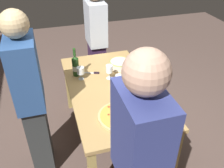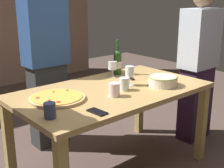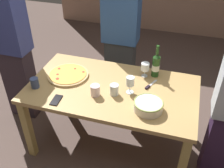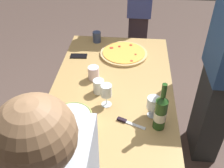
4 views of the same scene
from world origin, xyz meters
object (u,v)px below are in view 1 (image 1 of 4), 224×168
(dining_table, at_px, (112,94))
(pizza_knife, at_px, (93,73))
(wine_glass_by_bottle, at_px, (81,71))
(wine_glass_near_pizza, at_px, (109,70))
(person_guest_left, at_px, (96,42))
(person_guest_right, at_px, (31,100))
(cup_ceramic, at_px, (129,87))
(serving_bowl, at_px, (120,64))
(wine_bottle, at_px, (76,66))
(cup_spare, at_px, (119,79))
(pizza, at_px, (121,116))
(cup_amber, at_px, (159,123))
(cell_phone, at_px, (157,105))

(dining_table, height_order, pizza_knife, pizza_knife)
(dining_table, distance_m, wine_glass_by_bottle, 0.43)
(wine_glass_near_pizza, relative_size, person_guest_left, 0.11)
(person_guest_left, bearing_deg, person_guest_right, -31.54)
(wine_glass_near_pizza, xyz_separation_m, cup_ceramic, (-0.29, -0.13, -0.06))
(wine_glass_near_pizza, bearing_deg, serving_bowl, -42.67)
(wine_bottle, xyz_separation_m, person_guest_right, (-0.49, 0.49, -0.01))
(cup_spare, height_order, person_guest_left, person_guest_left)
(wine_bottle, bearing_deg, cup_ceramic, -134.27)
(serving_bowl, bearing_deg, pizza, 162.58)
(cup_amber, bearing_deg, cell_phone, -23.62)
(wine_glass_near_pizza, xyz_separation_m, pizza_knife, (0.16, 0.15, -0.11))
(wine_bottle, bearing_deg, person_guest_left, -29.12)
(cell_phone, distance_m, pizza_knife, 0.88)
(wine_bottle, relative_size, cell_phone, 2.33)
(cup_spare, bearing_deg, person_guest_right, 102.01)
(dining_table, bearing_deg, wine_glass_near_pizza, -6.88)
(cup_amber, distance_m, cup_spare, 0.75)
(serving_bowl, height_order, pizza_knife, serving_bowl)
(wine_glass_near_pizza, bearing_deg, person_guest_left, -4.17)
(cup_amber, bearing_deg, cup_ceramic, 5.46)
(serving_bowl, bearing_deg, person_guest_left, 9.93)
(serving_bowl, xyz_separation_m, wine_glass_near_pizza, (-0.21, 0.19, 0.07))
(cup_spare, bearing_deg, wine_bottle, 53.84)
(cup_ceramic, height_order, person_guest_right, person_guest_right)
(pizza_knife, bearing_deg, person_guest_right, 124.97)
(cup_ceramic, bearing_deg, dining_table, 53.83)
(cup_spare, bearing_deg, cup_amber, -171.10)
(cup_amber, relative_size, cup_spare, 0.97)
(serving_bowl, height_order, cup_ceramic, cup_ceramic)
(serving_bowl, xyz_separation_m, pizza_knife, (-0.05, 0.34, -0.04))
(serving_bowl, distance_m, wine_bottle, 0.54)
(wine_glass_near_pizza, height_order, cup_amber, wine_glass_near_pizza)
(pizza, relative_size, person_guest_right, 0.24)
(person_guest_left, bearing_deg, dining_table, 0.00)
(cup_ceramic, xyz_separation_m, cup_spare, (0.16, 0.06, -0.00))
(dining_table, bearing_deg, pizza, 172.85)
(cell_phone, height_order, person_guest_right, person_guest_right)
(cup_ceramic, distance_m, cell_phone, 0.36)
(pizza, height_order, pizza_knife, pizza)
(cup_ceramic, xyz_separation_m, cell_phone, (-0.31, -0.18, -0.05))
(serving_bowl, height_order, cell_phone, serving_bowl)
(person_guest_left, bearing_deg, pizza, -0.78)
(serving_bowl, relative_size, pizza_knife, 1.36)
(dining_table, bearing_deg, wine_glass_by_bottle, 48.21)
(wine_glass_near_pizza, bearing_deg, cup_amber, -167.96)
(wine_bottle, height_order, person_guest_right, person_guest_right)
(wine_bottle, height_order, cup_spare, wine_bottle)
(pizza_knife, relative_size, person_guest_left, 0.12)
(cell_phone, bearing_deg, wine_bottle, -143.06)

